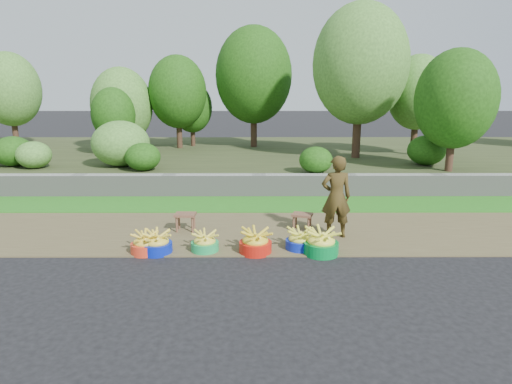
{
  "coord_description": "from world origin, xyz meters",
  "views": [
    {
      "loc": [
        -0.11,
        -6.27,
        2.49
      ],
      "look_at": [
        -0.08,
        1.3,
        0.75
      ],
      "focal_mm": 30.0,
      "sensor_mm": 36.0,
      "label": 1
    }
  ],
  "objects_px": {
    "basin_c": "(205,243)",
    "vendor_woman": "(336,197)",
    "basin_b": "(157,243)",
    "basin_d": "(255,243)",
    "basin_a": "(145,244)",
    "stool_right": "(302,217)",
    "basin_e": "(300,241)",
    "basin_f": "(321,243)",
    "stool_left": "(185,217)"
  },
  "relations": [
    {
      "from": "basin_c",
      "to": "basin_e",
      "type": "distance_m",
      "value": 1.55
    },
    {
      "from": "basin_b",
      "to": "basin_c",
      "type": "relative_size",
      "value": 1.09
    },
    {
      "from": "stool_left",
      "to": "vendor_woman",
      "type": "distance_m",
      "value": 2.75
    },
    {
      "from": "basin_d",
      "to": "basin_f",
      "type": "xyz_separation_m",
      "value": [
        1.04,
        -0.06,
        0.01
      ]
    },
    {
      "from": "basin_b",
      "to": "basin_f",
      "type": "distance_m",
      "value": 2.62
    },
    {
      "from": "basin_b",
      "to": "basin_c",
      "type": "bearing_deg",
      "value": 5.02
    },
    {
      "from": "basin_b",
      "to": "stool_right",
      "type": "xyz_separation_m",
      "value": [
        2.44,
        1.12,
        0.11
      ]
    },
    {
      "from": "basin_f",
      "to": "stool_left",
      "type": "bearing_deg",
      "value": 153.81
    },
    {
      "from": "basin_b",
      "to": "stool_right",
      "type": "relative_size",
      "value": 1.13
    },
    {
      "from": "stool_left",
      "to": "stool_right",
      "type": "height_order",
      "value": "stool_left"
    },
    {
      "from": "basin_c",
      "to": "stool_left",
      "type": "relative_size",
      "value": 1.15
    },
    {
      "from": "basin_e",
      "to": "stool_right",
      "type": "relative_size",
      "value": 1.09
    },
    {
      "from": "basin_a",
      "to": "vendor_woman",
      "type": "bearing_deg",
      "value": 13.43
    },
    {
      "from": "basin_d",
      "to": "stool_left",
      "type": "height_order",
      "value": "basin_d"
    },
    {
      "from": "basin_f",
      "to": "stool_right",
      "type": "relative_size",
      "value": 1.29
    },
    {
      "from": "stool_right",
      "to": "vendor_woman",
      "type": "distance_m",
      "value": 0.8
    },
    {
      "from": "basin_a",
      "to": "basin_f",
      "type": "xyz_separation_m",
      "value": [
        2.8,
        -0.05,
        0.03
      ]
    },
    {
      "from": "basin_a",
      "to": "stool_right",
      "type": "relative_size",
      "value": 1.09
    },
    {
      "from": "basin_b",
      "to": "basin_d",
      "type": "distance_m",
      "value": 1.57
    },
    {
      "from": "basin_d",
      "to": "vendor_woman",
      "type": "relative_size",
      "value": 0.36
    },
    {
      "from": "basin_a",
      "to": "basin_e",
      "type": "distance_m",
      "value": 2.49
    },
    {
      "from": "basin_a",
      "to": "basin_d",
      "type": "xyz_separation_m",
      "value": [
        1.76,
        0.01,
        0.02
      ]
    },
    {
      "from": "basin_b",
      "to": "basin_d",
      "type": "height_order",
      "value": "basin_d"
    },
    {
      "from": "basin_a",
      "to": "stool_left",
      "type": "height_order",
      "value": "stool_left"
    },
    {
      "from": "basin_d",
      "to": "stool_left",
      "type": "relative_size",
      "value": 1.35
    },
    {
      "from": "basin_c",
      "to": "basin_d",
      "type": "relative_size",
      "value": 0.86
    },
    {
      "from": "basin_e",
      "to": "basin_c",
      "type": "bearing_deg",
      "value": -176.99
    },
    {
      "from": "basin_a",
      "to": "stool_right",
      "type": "xyz_separation_m",
      "value": [
        2.63,
        1.12,
        0.12
      ]
    },
    {
      "from": "basin_e",
      "to": "vendor_woman",
      "type": "height_order",
      "value": "vendor_woman"
    },
    {
      "from": "stool_right",
      "to": "basin_c",
      "type": "bearing_deg",
      "value": -148.03
    },
    {
      "from": "basin_c",
      "to": "vendor_woman",
      "type": "bearing_deg",
      "value": 17.15
    },
    {
      "from": "basin_d",
      "to": "stool_right",
      "type": "bearing_deg",
      "value": 52.1
    },
    {
      "from": "basin_f",
      "to": "stool_left",
      "type": "xyz_separation_m",
      "value": [
        -2.33,
        1.15,
        0.1
      ]
    },
    {
      "from": "basin_c",
      "to": "basin_f",
      "type": "bearing_deg",
      "value": -3.74
    },
    {
      "from": "basin_c",
      "to": "stool_right",
      "type": "bearing_deg",
      "value": 31.97
    },
    {
      "from": "basin_a",
      "to": "basin_e",
      "type": "height_order",
      "value": "same"
    },
    {
      "from": "basin_a",
      "to": "vendor_woman",
      "type": "xyz_separation_m",
      "value": [
        3.17,
        0.76,
        0.59
      ]
    },
    {
      "from": "vendor_woman",
      "to": "stool_left",
      "type": "bearing_deg",
      "value": -9.93
    },
    {
      "from": "basin_f",
      "to": "vendor_woman",
      "type": "xyz_separation_m",
      "value": [
        0.37,
        0.81,
        0.56
      ]
    },
    {
      "from": "basin_f",
      "to": "stool_left",
      "type": "relative_size",
      "value": 1.43
    },
    {
      "from": "basin_f",
      "to": "stool_right",
      "type": "bearing_deg",
      "value": 98.47
    },
    {
      "from": "stool_left",
      "to": "stool_right",
      "type": "xyz_separation_m",
      "value": [
        2.15,
        0.03,
        -0.01
      ]
    },
    {
      "from": "vendor_woman",
      "to": "basin_e",
      "type": "bearing_deg",
      "value": 38.84
    },
    {
      "from": "basin_c",
      "to": "basin_e",
      "type": "bearing_deg",
      "value": 3.01
    },
    {
      "from": "basin_a",
      "to": "stool_right",
      "type": "bearing_deg",
      "value": 23.12
    },
    {
      "from": "basin_c",
      "to": "stool_right",
      "type": "relative_size",
      "value": 1.04
    },
    {
      "from": "vendor_woman",
      "to": "basin_a",
      "type": "bearing_deg",
      "value": 10.64
    },
    {
      "from": "vendor_woman",
      "to": "basin_c",
      "type": "bearing_deg",
      "value": 14.36
    },
    {
      "from": "basin_f",
      "to": "basin_c",
      "type": "bearing_deg",
      "value": 176.26
    },
    {
      "from": "basin_b",
      "to": "basin_d",
      "type": "relative_size",
      "value": 0.93
    }
  ]
}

